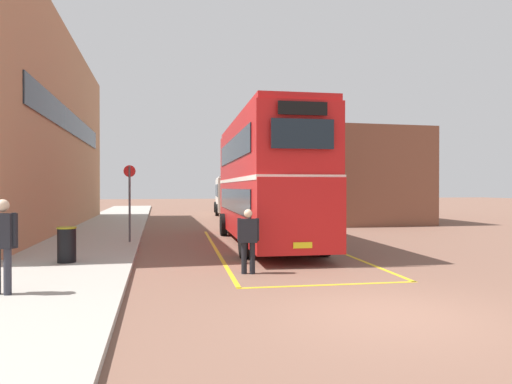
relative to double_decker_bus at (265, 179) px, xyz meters
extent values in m
plane|color=brown|center=(-0.20, 4.52, -2.51)|extent=(135.60, 135.60, 0.00)
cube|color=#A39E93|center=(-6.70, 6.92, -2.44)|extent=(4.00, 57.60, 0.14)
cube|color=#AD7A56|center=(-11.04, 7.84, 2.43)|extent=(5.48, 23.12, 9.89)
cube|color=#232D38|center=(-8.27, 7.84, 2.93)|extent=(0.06, 17.57, 1.10)
cube|color=brown|center=(8.44, 14.43, 0.32)|extent=(6.27, 16.89, 5.67)
cube|color=#19232D|center=(5.27, 14.43, 0.61)|extent=(0.06, 12.84, 1.10)
cylinder|color=black|center=(-1.11, 3.39, -2.01)|extent=(0.33, 1.01, 1.00)
cylinder|color=black|center=(1.43, 3.28, -2.01)|extent=(0.33, 1.01, 1.00)
cylinder|color=black|center=(-1.43, -3.28, -2.01)|extent=(0.33, 1.01, 1.00)
cylinder|color=black|center=(1.11, -3.40, -2.01)|extent=(0.33, 1.01, 1.00)
cube|color=red|center=(0.00, 0.00, -1.11)|extent=(2.97, 10.87, 2.10)
cube|color=red|center=(0.00, 0.00, 0.99)|extent=(2.96, 10.66, 2.10)
cube|color=red|center=(0.00, 0.00, 2.14)|extent=(2.85, 10.55, 0.20)
cube|color=white|center=(0.00, 0.00, -0.06)|extent=(2.99, 10.77, 0.14)
cube|color=#19232D|center=(-1.25, 0.06, -0.81)|extent=(0.45, 8.82, 0.84)
cube|color=#19232D|center=(-1.25, 0.06, 1.09)|extent=(0.45, 8.82, 0.84)
cube|color=#19232D|center=(1.25, -0.06, -0.81)|extent=(0.45, 8.82, 0.84)
cube|color=#19232D|center=(1.25, -0.06, 1.09)|extent=(0.45, 8.82, 0.84)
cube|color=#19232D|center=(-0.25, -5.40, 1.09)|extent=(1.72, 0.12, 0.80)
cube|color=black|center=(-0.25, -5.40, 1.77)|extent=(1.35, 0.10, 0.36)
cube|color=#19232D|center=(0.25, 5.40, -0.71)|extent=(1.97, 0.13, 1.00)
cube|color=yellow|center=(-0.25, -5.40, -1.88)|extent=(0.52, 0.05, 0.16)
cylinder|color=black|center=(0.99, 22.92, -2.05)|extent=(0.35, 0.94, 0.92)
cylinder|color=black|center=(3.41, 22.67, -2.05)|extent=(0.35, 0.94, 0.92)
cylinder|color=black|center=(0.45, 17.72, -2.05)|extent=(0.35, 0.94, 0.92)
cylinder|color=black|center=(2.87, 17.47, -2.05)|extent=(0.35, 0.94, 0.92)
cube|color=silver|center=(1.93, 20.20, -0.91)|extent=(3.24, 8.92, 2.60)
cube|color=silver|center=(1.93, 20.20, 0.45)|extent=(3.06, 8.56, 0.12)
cube|color=#19232D|center=(0.74, 20.32, -0.56)|extent=(0.75, 6.94, 0.96)
cube|color=#19232D|center=(3.12, 20.07, -0.56)|extent=(0.75, 6.94, 0.96)
cube|color=#19232D|center=(2.38, 24.55, -0.61)|extent=(1.88, 0.23, 1.10)
cylinder|color=black|center=(-1.71, -5.81, -2.12)|extent=(0.14, 0.14, 0.79)
cylinder|color=black|center=(-1.91, -5.75, -2.12)|extent=(0.14, 0.14, 0.79)
cube|color=black|center=(-1.81, -5.78, -1.43)|extent=(0.50, 0.34, 0.59)
cylinder|color=black|center=(-1.59, -5.85, -1.40)|extent=(0.09, 0.09, 0.56)
cylinder|color=black|center=(-2.03, -5.72, -1.40)|extent=(0.09, 0.09, 0.56)
sphere|color=beige|center=(-1.82, -5.80, -0.99)|extent=(0.21, 0.21, 0.21)
cylinder|color=#2D2D38|center=(-6.81, -7.59, -1.93)|extent=(0.14, 0.14, 0.88)
cube|color=black|center=(-6.92, -7.54, -1.17)|extent=(0.56, 0.40, 0.66)
cylinder|color=black|center=(-6.68, -7.64, -1.13)|extent=(0.09, 0.09, 0.63)
sphere|color=beige|center=(-6.91, -7.53, -0.69)|extent=(0.24, 0.24, 0.24)
cylinder|color=black|center=(-6.44, -3.84, -1.91)|extent=(0.48, 0.48, 0.92)
cylinder|color=olive|center=(-6.44, -3.84, -1.44)|extent=(0.51, 0.51, 0.04)
cylinder|color=#4C4C51|center=(-5.05, 0.63, -0.96)|extent=(0.08, 0.08, 2.83)
cylinder|color=red|center=(-5.05, 0.63, 0.27)|extent=(0.44, 0.09, 0.44)
cube|color=gold|center=(-2.03, -0.98, -2.51)|extent=(0.72, 12.76, 0.01)
cube|color=gold|center=(2.03, -1.17, -2.51)|extent=(0.72, 12.76, 0.01)
cube|color=gold|center=(-0.30, -7.46, -2.51)|extent=(4.18, 0.32, 0.01)
camera|label=1|loc=(-4.05, -16.96, -0.35)|focal=31.94mm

